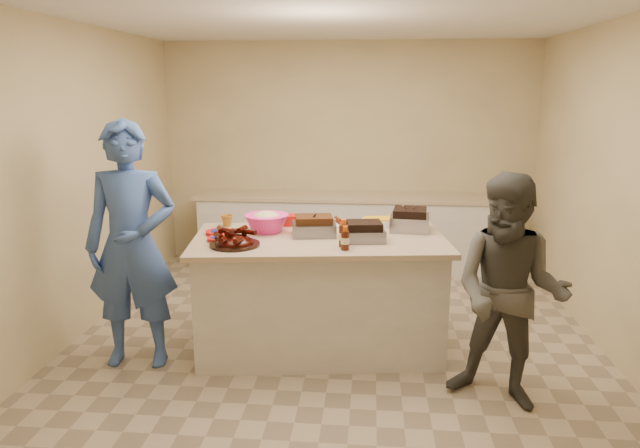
# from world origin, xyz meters

# --- Properties ---
(room) EXTENTS (4.50, 5.00, 2.70)m
(room) POSITION_xyz_m (0.00, 0.00, 0.00)
(room) COLOR #CCB785
(room) RESTS_ON ground
(back_counter) EXTENTS (3.60, 0.64, 0.90)m
(back_counter) POSITION_xyz_m (0.00, 2.20, 0.45)
(back_counter) COLOR silver
(back_counter) RESTS_ON ground
(island) EXTENTS (2.15, 1.31, 0.96)m
(island) POSITION_xyz_m (-0.12, -0.06, 0.00)
(island) COLOR silver
(island) RESTS_ON ground
(rib_platter) EXTENTS (0.45, 0.45, 0.15)m
(rib_platter) POSITION_xyz_m (-0.74, -0.36, 0.96)
(rib_platter) COLOR #380702
(rib_platter) RESTS_ON island
(pulled_pork_tray) EXTENTS (0.39, 0.32, 0.11)m
(pulled_pork_tray) POSITION_xyz_m (-0.17, 0.00, 0.96)
(pulled_pork_tray) COLOR #47230F
(pulled_pork_tray) RESTS_ON island
(brisket_tray) EXTENTS (0.35, 0.30, 0.09)m
(brisket_tray) POSITION_xyz_m (0.25, -0.12, 0.96)
(brisket_tray) COLOR black
(brisket_tray) RESTS_ON island
(roasting_pan) EXTENTS (0.35, 0.35, 0.13)m
(roasting_pan) POSITION_xyz_m (0.63, 0.26, 0.96)
(roasting_pan) COLOR gray
(roasting_pan) RESTS_ON island
(coleslaw_bowl) EXTENTS (0.41, 0.41, 0.25)m
(coleslaw_bowl) POSITION_xyz_m (-0.57, 0.08, 0.96)
(coleslaw_bowl) COLOR #FF2D99
(coleslaw_bowl) RESTS_ON island
(sausage_plate) EXTENTS (0.42, 0.42, 0.06)m
(sausage_plate) POSITION_xyz_m (-0.10, 0.38, 0.96)
(sausage_plate) COLOR silver
(sausage_plate) RESTS_ON island
(mac_cheese_dish) EXTENTS (0.31, 0.24, 0.08)m
(mac_cheese_dish) POSITION_xyz_m (0.37, 0.39, 0.96)
(mac_cheese_dish) COLOR #EAAA13
(mac_cheese_dish) RESTS_ON island
(bbq_bottle_a) EXTENTS (0.08, 0.08, 0.21)m
(bbq_bottle_a) POSITION_xyz_m (0.09, -0.32, 0.96)
(bbq_bottle_a) COLOR #391409
(bbq_bottle_a) RESTS_ON island
(bbq_bottle_b) EXTENTS (0.07, 0.07, 0.18)m
(bbq_bottle_b) POSITION_xyz_m (0.11, -0.40, 0.96)
(bbq_bottle_b) COLOR #391409
(bbq_bottle_b) RESTS_ON island
(mustard_bottle) EXTENTS (0.05, 0.05, 0.12)m
(mustard_bottle) POSITION_xyz_m (-0.22, 0.05, 0.96)
(mustard_bottle) COLOR #D4BB00
(mustard_bottle) RESTS_ON island
(sauce_bowl) EXTENTS (0.14, 0.06, 0.13)m
(sauce_bowl) POSITION_xyz_m (-0.09, 0.14, 0.96)
(sauce_bowl) COLOR silver
(sauce_bowl) RESTS_ON island
(plate_stack_large) EXTENTS (0.26, 0.26, 0.03)m
(plate_stack_large) POSITION_xyz_m (-0.95, -0.02, 0.96)
(plate_stack_large) COLOR #AB120E
(plate_stack_large) RESTS_ON island
(plate_stack_small) EXTENTS (0.21, 0.21, 0.03)m
(plate_stack_small) POSITION_xyz_m (-0.90, -0.23, 0.96)
(plate_stack_small) COLOR #AB120E
(plate_stack_small) RESTS_ON island
(plastic_cup) EXTENTS (0.12, 0.11, 0.11)m
(plastic_cup) POSITION_xyz_m (-0.96, 0.26, 0.96)
(plastic_cup) COLOR #A1631C
(plastic_cup) RESTS_ON island
(basket_stack) EXTENTS (0.20, 0.16, 0.09)m
(basket_stack) POSITION_xyz_m (-0.45, 0.34, 0.96)
(basket_stack) COLOR #AB120E
(basket_stack) RESTS_ON island
(guest_blue) EXTENTS (0.91, 1.99, 0.46)m
(guest_blue) POSITION_xyz_m (-1.53, -0.44, 0.00)
(guest_blue) COLOR #3C5EAF
(guest_blue) RESTS_ON ground
(guest_gray) EXTENTS (1.39, 1.79, 0.61)m
(guest_gray) POSITION_xyz_m (1.23, -0.81, 0.00)
(guest_gray) COLOR #53514B
(guest_gray) RESTS_ON ground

